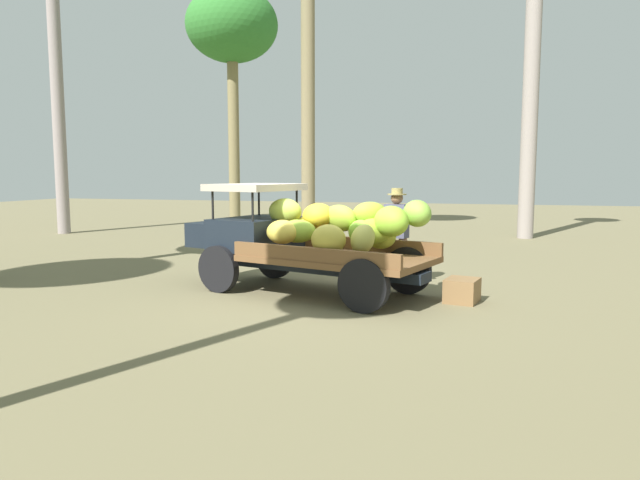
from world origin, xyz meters
TOP-DOWN VIEW (x-y plane):
  - ground_plane at (0.00, 0.00)m, footprint 60.00×60.00m
  - truck at (0.19, 0.07)m, footprint 4.66×2.73m
  - farmer at (-1.29, -0.90)m, footprint 0.54×0.50m
  - wooden_crate at (-2.50, 0.20)m, footprint 0.59×0.64m
  - forest_tree_4 at (4.88, -7.68)m, footprint 2.85×2.85m

SIDE VIEW (x-z plane):
  - ground_plane at x=0.00m, z-range 0.00..0.00m
  - wooden_crate at x=-2.50m, z-range 0.00..0.37m
  - truck at x=0.19m, z-range 0.02..1.87m
  - farmer at x=-1.29m, z-range 0.12..1.89m
  - forest_tree_4 at x=4.88m, z-range 2.59..10.32m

